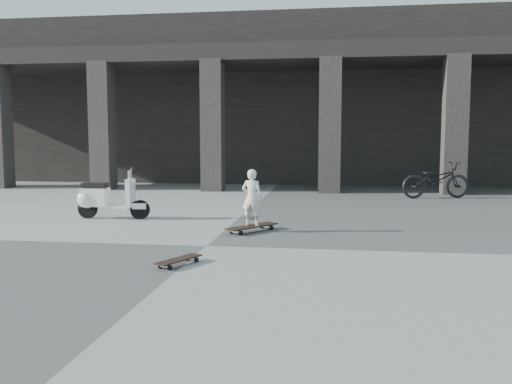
# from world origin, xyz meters

# --- Properties ---
(ground) EXTENTS (90.00, 90.00, 0.00)m
(ground) POSITION_xyz_m (0.00, 0.00, 0.00)
(ground) COLOR #4B4C49
(ground) RESTS_ON ground
(colonnade) EXTENTS (28.00, 8.82, 6.00)m
(colonnade) POSITION_xyz_m (-0.00, 13.77, 3.03)
(colonnade) COLOR black
(colonnade) RESTS_ON ground
(longboard) EXTENTS (0.85, 1.03, 0.11)m
(longboard) POSITION_xyz_m (0.50, 1.34, 0.09)
(longboard) COLOR black
(longboard) RESTS_ON ground
(skateboard_spare) EXTENTS (0.48, 0.74, 0.09)m
(skateboard_spare) POSITION_xyz_m (-0.06, -1.26, 0.07)
(skateboard_spare) COLOR black
(skateboard_spare) RESTS_ON ground
(child) EXTENTS (0.40, 0.30, 0.99)m
(child) POSITION_xyz_m (0.50, 1.34, 0.60)
(child) COLOR silver
(child) RESTS_ON longboard
(scooter) EXTENTS (1.51, 0.49, 1.05)m
(scooter) POSITION_xyz_m (-2.77, 2.47, 0.42)
(scooter) COLOR black
(scooter) RESTS_ON ground
(bicycle) EXTENTS (1.98, 1.10, 0.99)m
(bicycle) POSITION_xyz_m (4.66, 7.30, 0.49)
(bicycle) COLOR black
(bicycle) RESTS_ON ground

